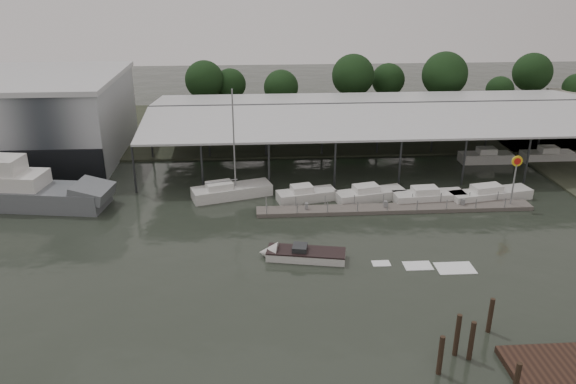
{
  "coord_description": "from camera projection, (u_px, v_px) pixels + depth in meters",
  "views": [
    {
      "loc": [
        0.79,
        -41.15,
        23.12
      ],
      "look_at": [
        4.12,
        9.49,
        2.5
      ],
      "focal_mm": 35.0,
      "sensor_mm": 36.0,
      "label": 1
    }
  ],
  "objects": [
    {
      "name": "moored_cruiser_0",
      "position": [
        306.0,
        195.0,
        59.12
      ],
      "size": [
        6.51,
        3.49,
        1.7
      ],
      "rotation": [
        0.0,
        0.0,
        0.22
      ],
      "color": "silver",
      "rests_on": "ground"
    },
    {
      "name": "covered_boat_shed",
      "position": [
        379.0,
        108.0,
        71.31
      ],
      "size": [
        58.24,
        24.0,
        6.96
      ],
      "color": "silver",
      "rests_on": "ground"
    },
    {
      "name": "moored_cruiser_2",
      "position": [
        428.0,
        196.0,
        58.68
      ],
      "size": [
        7.59,
        2.75,
        1.7
      ],
      "rotation": [
        0.0,
        0.0,
        0.07
      ],
      "color": "silver",
      "rests_on": "ground"
    },
    {
      "name": "shell_fuel_sign",
      "position": [
        516.0,
        171.0,
        56.1
      ],
      "size": [
        1.1,
        0.18,
        5.55
      ],
      "color": "gray",
      "rests_on": "ground"
    },
    {
      "name": "moored_cruiser_1",
      "position": [
        370.0,
        194.0,
        59.2
      ],
      "size": [
        7.68,
        3.82,
        1.7
      ],
      "rotation": [
        0.0,
        0.0,
        0.23
      ],
      "color": "silver",
      "rests_on": "ground"
    },
    {
      "name": "horizon_tree_line",
      "position": [
        386.0,
        79.0,
        90.01
      ],
      "size": [
        66.0,
        11.19,
        10.65
      ],
      "color": "#302015",
      "rests_on": "ground"
    },
    {
      "name": "speedboat_underway",
      "position": [
        299.0,
        254.0,
        47.4
      ],
      "size": [
        18.16,
        5.39,
        2.0
      ],
      "rotation": [
        0.0,
        0.0,
        2.95
      ],
      "color": "silver",
      "rests_on": "ground"
    },
    {
      "name": "ground",
      "position": [
        246.0,
        264.0,
        46.7
      ],
      "size": [
        200.0,
        200.0,
        0.0
      ],
      "primitive_type": "plane",
      "color": "#252C23",
      "rests_on": "ground"
    },
    {
      "name": "land_strip_far",
      "position": [
        247.0,
        127.0,
        85.49
      ],
      "size": [
        140.0,
        30.0,
        0.3
      ],
      "color": "#393E2E",
      "rests_on": "ground"
    },
    {
      "name": "storage_warehouse",
      "position": [
        23.0,
        117.0,
        70.69
      ],
      "size": [
        24.5,
        20.5,
        10.5
      ],
      "color": "#A1A6AC",
      "rests_on": "ground"
    },
    {
      "name": "white_sailboat",
      "position": [
        231.0,
        191.0,
        59.93
      ],
      "size": [
        8.82,
        4.95,
        11.8
      ],
      "rotation": [
        0.0,
        0.0,
        0.3
      ],
      "color": "silver",
      "rests_on": "ground"
    },
    {
      "name": "floating_dock",
      "position": [
        395.0,
        208.0,
        56.78
      ],
      "size": [
        28.0,
        2.0,
        1.4
      ],
      "color": "#5F5953",
      "rests_on": "ground"
    },
    {
      "name": "grey_trawler",
      "position": [
        16.0,
        191.0,
        57.44
      ],
      "size": [
        19.92,
        7.2,
        8.84
      ],
      "rotation": [
        0.0,
        0.0,
        -0.15
      ],
      "color": "slate",
      "rests_on": "ground"
    },
    {
      "name": "moored_cruiser_3",
      "position": [
        490.0,
        194.0,
        59.2
      ],
      "size": [
        9.17,
        3.89,
        1.7
      ],
      "rotation": [
        0.0,
        0.0,
        0.2
      ],
      "color": "silver",
      "rests_on": "ground"
    },
    {
      "name": "mooring_pilings",
      "position": [
        474.0,
        359.0,
        33.77
      ],
      "size": [
        5.0,
        8.6,
        3.61
      ],
      "color": "#34251A",
      "rests_on": "ground"
    }
  ]
}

